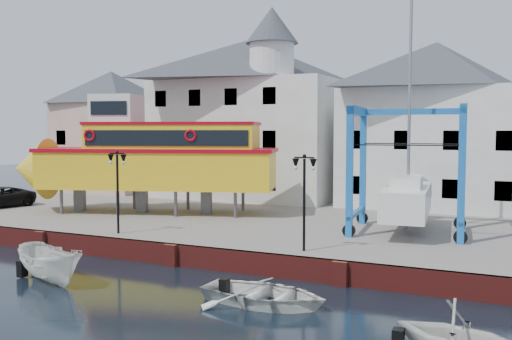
% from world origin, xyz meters
% --- Properties ---
extents(ground, '(140.00, 140.00, 0.00)m').
position_xyz_m(ground, '(0.00, 0.00, 0.00)').
color(ground, black).
rests_on(ground, ground).
extents(hardstanding, '(44.00, 22.00, 1.00)m').
position_xyz_m(hardstanding, '(0.00, 11.00, 0.50)').
color(hardstanding, '#6B625B').
rests_on(hardstanding, ground).
extents(quay_wall, '(44.00, 0.47, 1.00)m').
position_xyz_m(quay_wall, '(-0.00, 0.10, 0.50)').
color(quay_wall, maroon).
rests_on(quay_wall, ground).
extents(building_pink, '(8.00, 7.00, 10.30)m').
position_xyz_m(building_pink, '(-18.00, 18.00, 6.15)').
color(building_pink, tan).
rests_on(building_pink, hardstanding).
extents(building_white_main, '(14.00, 8.30, 14.00)m').
position_xyz_m(building_white_main, '(-4.87, 18.39, 7.34)').
color(building_white_main, silver).
rests_on(building_white_main, hardstanding).
extents(building_white_right, '(12.00, 8.00, 11.20)m').
position_xyz_m(building_white_right, '(9.00, 19.00, 6.60)').
color(building_white_right, silver).
rests_on(building_white_right, hardstanding).
extents(lamp_post_left, '(1.12, 0.32, 4.20)m').
position_xyz_m(lamp_post_left, '(-4.00, 1.20, 4.17)').
color(lamp_post_left, black).
rests_on(lamp_post_left, hardstanding).
extents(lamp_post_right, '(1.12, 0.32, 4.20)m').
position_xyz_m(lamp_post_right, '(6.00, 1.20, 4.17)').
color(lamp_post_right, black).
rests_on(lamp_post_right, hardstanding).
extents(tour_boat, '(17.52, 8.97, 7.44)m').
position_xyz_m(tour_boat, '(-7.34, 7.83, 4.51)').
color(tour_boat, '#59595E').
rests_on(tour_boat, hardstanding).
extents(travel_lift, '(6.19, 8.36, 12.37)m').
position_xyz_m(travel_lift, '(9.15, 8.28, 3.07)').
color(travel_lift, '#0E55AC').
rests_on(travel_lift, hardstanding).
extents(motorboat_a, '(4.72, 3.17, 1.71)m').
position_xyz_m(motorboat_a, '(-2.92, -4.49, 0.00)').
color(motorboat_a, white).
rests_on(motorboat_a, ground).
extents(motorboat_b, '(4.86, 3.58, 0.98)m').
position_xyz_m(motorboat_b, '(6.22, -3.50, 0.00)').
color(motorboat_b, white).
rests_on(motorboat_b, ground).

